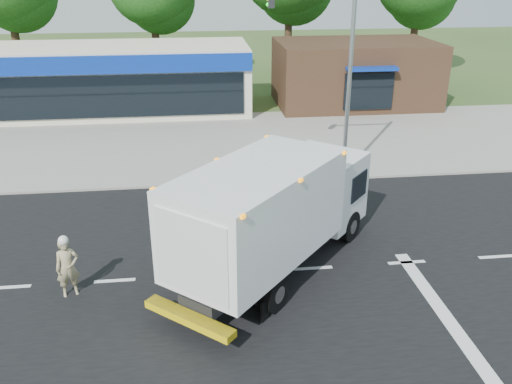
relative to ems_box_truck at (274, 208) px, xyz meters
The scene contains 10 objects.
ground 2.44m from the ems_box_truck, ahead, with size 120.00×120.00×0.00m, color #385123.
road_asphalt 2.44m from the ems_box_truck, ahead, with size 60.00×14.00×0.02m, color black.
sidewalk 8.50m from the ems_box_truck, 81.35° to the left, with size 60.00×2.40×0.12m, color gray.
parking_apron 14.17m from the ems_box_truck, 84.92° to the left, with size 60.00×9.00×0.02m, color gray.
lane_markings 3.61m from the ems_box_truck, 28.23° to the right, with size 55.20×7.00×0.01m.
ems_box_truck is the anchor object (origin of this frame).
emergency_worker 6.04m from the ems_box_truck, behind, with size 0.75×0.61×1.88m.
retail_strip_mall 21.35m from the ems_box_truck, 111.31° to the left, with size 18.00×6.20×4.00m.
brown_storefront 21.58m from the ems_box_truck, 67.54° to the left, with size 10.00×6.70×4.00m.
traffic_signal_pole 8.83m from the ems_box_truck, 64.57° to the left, with size 3.51×0.25×8.00m.
Camera 1 is at (-3.43, -14.09, 8.81)m, focal length 38.00 mm.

